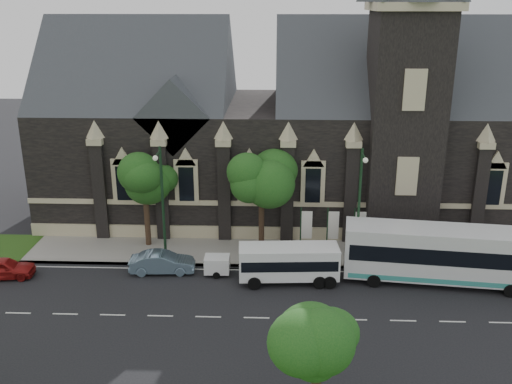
{
  "coord_description": "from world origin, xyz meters",
  "views": [
    {
      "loc": [
        4.12,
        -30.74,
        18.68
      ],
      "look_at": [
        2.74,
        6.0,
        6.19
      ],
      "focal_mm": 39.89,
      "sensor_mm": 36.0,
      "label": 1
    }
  ],
  "objects_px": {
    "tree_park_east": "(322,340)",
    "banner_flag_right": "(358,228)",
    "tree_walk_right": "(264,177)",
    "banner_flag_left": "(304,228)",
    "banner_flag_center": "(331,228)",
    "sedan": "(162,262)",
    "box_trailer": "(217,264)",
    "tour_coach": "(446,254)",
    "street_lamp_near": "(360,203)",
    "tree_walk_left": "(148,177)",
    "street_lamp_mid": "(162,200)",
    "shuttle_bus": "(289,262)",
    "car_far_red": "(3,268)"
  },
  "relations": [
    {
      "from": "banner_flag_right",
      "to": "sedan",
      "type": "bearing_deg",
      "value": -168.0
    },
    {
      "from": "tree_park_east",
      "to": "street_lamp_mid",
      "type": "xyz_separation_m",
      "value": [
        -10.18,
        16.42,
        0.49
      ]
    },
    {
      "from": "banner_flag_center",
      "to": "banner_flag_right",
      "type": "relative_size",
      "value": 1.0
    },
    {
      "from": "box_trailer",
      "to": "tour_coach",
      "type": "bearing_deg",
      "value": -3.03
    },
    {
      "from": "box_trailer",
      "to": "banner_flag_center",
      "type": "bearing_deg",
      "value": 20.43
    },
    {
      "from": "street_lamp_mid",
      "to": "sedan",
      "type": "distance_m",
      "value": 4.49
    },
    {
      "from": "street_lamp_near",
      "to": "banner_flag_right",
      "type": "distance_m",
      "value": 3.34
    },
    {
      "from": "tree_park_east",
      "to": "banner_flag_right",
      "type": "distance_m",
      "value": 18.91
    },
    {
      "from": "tree_walk_left",
      "to": "tree_walk_right",
      "type": "bearing_deg",
      "value": 0.06
    },
    {
      "from": "street_lamp_near",
      "to": "box_trailer",
      "type": "relative_size",
      "value": 3.5
    },
    {
      "from": "banner_flag_center",
      "to": "sedan",
      "type": "distance_m",
      "value": 12.76
    },
    {
      "from": "tree_walk_right",
      "to": "street_lamp_mid",
      "type": "bearing_deg",
      "value": -153.35
    },
    {
      "from": "banner_flag_left",
      "to": "tour_coach",
      "type": "bearing_deg",
      "value": -22.07
    },
    {
      "from": "banner_flag_center",
      "to": "banner_flag_right",
      "type": "height_order",
      "value": "same"
    },
    {
      "from": "tour_coach",
      "to": "shuttle_bus",
      "type": "bearing_deg",
      "value": -171.75
    },
    {
      "from": "street_lamp_near",
      "to": "banner_flag_center",
      "type": "xyz_separation_m",
      "value": [
        -1.71,
        1.91,
        -2.73
      ]
    },
    {
      "from": "tree_walk_left",
      "to": "banner_flag_right",
      "type": "bearing_deg",
      "value": -6.04
    },
    {
      "from": "street_lamp_mid",
      "to": "banner_flag_center",
      "type": "relative_size",
      "value": 2.25
    },
    {
      "from": "tree_park_east",
      "to": "tree_walk_left",
      "type": "relative_size",
      "value": 0.82
    },
    {
      "from": "street_lamp_mid",
      "to": "box_trailer",
      "type": "relative_size",
      "value": 3.5
    },
    {
      "from": "tree_park_east",
      "to": "banner_flag_right",
      "type": "height_order",
      "value": "tree_park_east"
    },
    {
      "from": "banner_flag_left",
      "to": "box_trailer",
      "type": "bearing_deg",
      "value": -153.0
    },
    {
      "from": "tree_walk_left",
      "to": "banner_flag_left",
      "type": "bearing_deg",
      "value": -8.02
    },
    {
      "from": "tree_park_east",
      "to": "tree_walk_left",
      "type": "distance_m",
      "value": 23.36
    },
    {
      "from": "tree_park_east",
      "to": "car_far_red",
      "type": "bearing_deg",
      "value": 146.5
    },
    {
      "from": "box_trailer",
      "to": "tree_walk_right",
      "type": "bearing_deg",
      "value": 55.98
    },
    {
      "from": "tree_walk_right",
      "to": "box_trailer",
      "type": "relative_size",
      "value": 3.03
    },
    {
      "from": "tree_park_east",
      "to": "street_lamp_mid",
      "type": "distance_m",
      "value": 19.32
    },
    {
      "from": "car_far_red",
      "to": "tour_coach",
      "type": "bearing_deg",
      "value": -96.51
    },
    {
      "from": "tree_walk_left",
      "to": "car_far_red",
      "type": "distance_m",
      "value": 12.1
    },
    {
      "from": "street_lamp_mid",
      "to": "shuttle_bus",
      "type": "height_order",
      "value": "street_lamp_mid"
    },
    {
      "from": "car_far_red",
      "to": "tree_walk_right",
      "type": "bearing_deg",
      "value": -79.17
    },
    {
      "from": "banner_flag_left",
      "to": "car_far_red",
      "type": "bearing_deg",
      "value": -168.7
    },
    {
      "from": "banner_flag_right",
      "to": "box_trailer",
      "type": "relative_size",
      "value": 1.55
    },
    {
      "from": "banner_flag_right",
      "to": "sedan",
      "type": "height_order",
      "value": "banner_flag_right"
    },
    {
      "from": "tree_walk_right",
      "to": "banner_flag_left",
      "type": "bearing_deg",
      "value": -29.1
    },
    {
      "from": "tour_coach",
      "to": "box_trailer",
      "type": "bearing_deg",
      "value": -175.54
    },
    {
      "from": "tree_walk_left",
      "to": "shuttle_bus",
      "type": "distance_m",
      "value": 13.02
    },
    {
      "from": "shuttle_bus",
      "to": "car_far_red",
      "type": "distance_m",
      "value": 20.14
    },
    {
      "from": "street_lamp_near",
      "to": "banner_flag_left",
      "type": "distance_m",
      "value": 4.99
    },
    {
      "from": "street_lamp_near",
      "to": "tour_coach",
      "type": "distance_m",
      "value": 6.79
    },
    {
      "from": "tree_walk_left",
      "to": "banner_flag_center",
      "type": "bearing_deg",
      "value": -6.89
    },
    {
      "from": "car_far_red",
      "to": "box_trailer",
      "type": "bearing_deg",
      "value": -93.28
    },
    {
      "from": "tree_walk_right",
      "to": "shuttle_bus",
      "type": "bearing_deg",
      "value": -72.42
    },
    {
      "from": "box_trailer",
      "to": "sedan",
      "type": "bearing_deg",
      "value": 176.7
    },
    {
      "from": "banner_flag_left",
      "to": "banner_flag_right",
      "type": "bearing_deg",
      "value": 0.0
    },
    {
      "from": "box_trailer",
      "to": "car_far_red",
      "type": "relative_size",
      "value": 0.6
    },
    {
      "from": "tree_walk_left",
      "to": "banner_flag_center",
      "type": "distance_m",
      "value": 14.58
    },
    {
      "from": "shuttle_bus",
      "to": "tree_walk_right",
      "type": "bearing_deg",
      "value": 104.04
    },
    {
      "from": "banner_flag_left",
      "to": "box_trailer",
      "type": "xyz_separation_m",
      "value": [
        -6.31,
        -3.22,
        -1.6
      ]
    }
  ]
}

